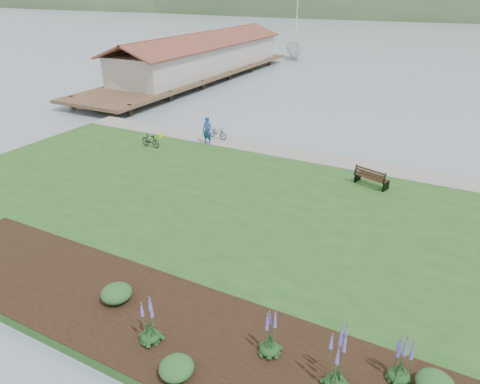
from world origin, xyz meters
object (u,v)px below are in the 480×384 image
at_px(bicycle_a, 217,133).
at_px(park_bench, 371,177).
at_px(sailboat, 295,59).
at_px(person, 207,128).

bearing_deg(bicycle_a, park_bench, -94.17).
relative_size(park_bench, sailboat, 0.07).
height_order(bicycle_a, sailboat, sailboat).
distance_m(person, bicycle_a, 1.49).
relative_size(person, bicycle_a, 1.31).
distance_m(park_bench, person, 11.70).
xyz_separation_m(person, bicycle_a, (-0.00, 1.33, -0.67)).
height_order(person, sailboat, sailboat).
height_order(park_bench, sailboat, sailboat).
relative_size(park_bench, person, 0.86).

